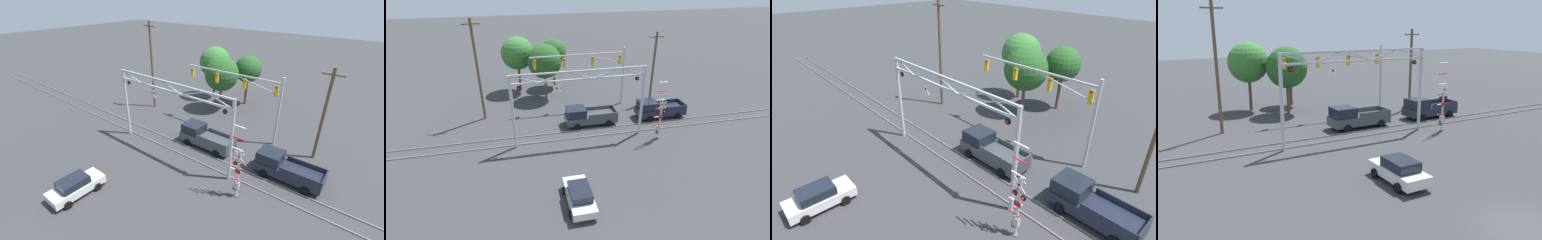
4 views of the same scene
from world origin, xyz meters
The scene contains 14 objects.
ground_plane centered at (0.00, 0.00, 0.00)m, with size 200.00×200.00×0.00m, color #38383A.
rail_track_near centered at (0.00, 16.04, 0.05)m, with size 80.00×0.08×0.10m, color gray.
rail_track_far centered at (0.00, 17.48, 0.05)m, with size 80.00×0.08×0.10m, color gray.
crossing_gantry centered at (-0.01, 15.76, 4.69)m, with size 12.72×0.30×7.15m.
crossing_signal_mast centered at (7.65, 14.38, 2.10)m, with size 1.08×0.35×5.97m.
traffic_signal_span centered at (3.86, 23.32, 4.95)m, with size 11.06×0.39×7.01m.
pickup_truck_lead centered at (1.53, 18.81, 0.95)m, with size 5.53×2.32×2.01m.
pickup_truck_following centered at (9.67, 18.80, 0.95)m, with size 5.47×2.32×2.01m.
sedan_waiting centered at (-2.07, 7.06, 0.75)m, with size 2.00×4.07×1.49m.
utility_pole_left centered at (-9.40, 22.66, 5.61)m, with size 1.80×0.28×10.91m.
utility_pole_right centered at (10.90, 23.33, 4.44)m, with size 1.80×0.28×8.59m.
background_tree_beyond_span centered at (-0.22, 30.99, 4.86)m, with size 3.52×3.52×6.65m.
background_tree_far_left_verge centered at (-5.01, 30.39, 5.14)m, with size 4.25×4.25×7.29m.
background_tree_far_right_verge centered at (-1.88, 27.17, 4.78)m, with size 4.23×4.23×6.91m.
Camera 4 is at (-14.29, -9.62, 9.03)m, focal length 35.00 mm.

